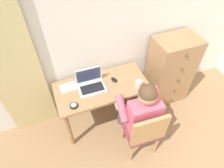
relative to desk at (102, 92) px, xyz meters
The scene contains 11 objects.
wall_back 0.79m from the desk, 49.35° to the left, with size 4.80×0.05×2.50m, color silver.
curtain_panel 1.10m from the desk, 162.93° to the left, with size 0.59×0.03×2.22m, color #CCB77A.
desk is the anchor object (origin of this frame).
dresser 1.12m from the desk, ahead, with size 0.61×0.46×1.12m.
chair 0.72m from the desk, 65.56° to the right, with size 0.44×0.42×0.88m.
person_seated 0.56m from the desk, 56.82° to the right, with size 0.55×0.60×1.20m.
laptop 0.22m from the desk, 160.18° to the left, with size 0.34×0.26×0.24m.
computer_mouse 0.23m from the desk, 11.35° to the left, with size 0.06×0.10×0.03m, color black.
desk_clock 0.47m from the desk, 155.31° to the right, with size 0.09×0.09×0.03m.
notebook_pad 0.44m from the desk, 162.21° to the left, with size 0.21×0.15×0.01m, color silver.
coffee_mug 0.49m from the desk, 21.49° to the right, with size 0.12×0.08×0.09m.
Camera 1 is at (-0.79, 0.23, 2.54)m, focal length 30.90 mm.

